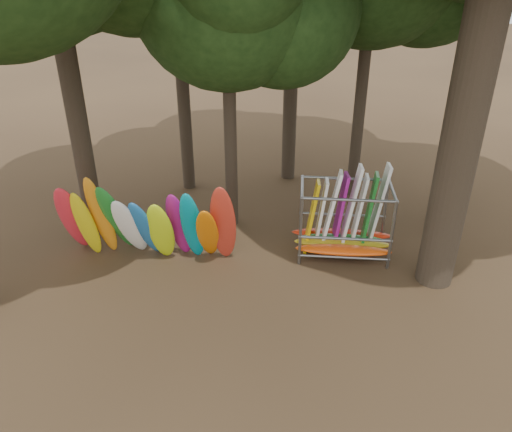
{
  "coord_description": "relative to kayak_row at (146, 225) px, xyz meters",
  "views": [
    {
      "loc": [
        0.85,
        -11.62,
        8.43
      ],
      "look_at": [
        -0.33,
        1.5,
        1.4
      ],
      "focal_mm": 35.0,
      "sensor_mm": 36.0,
      "label": 1
    }
  ],
  "objects": [
    {
      "name": "kayak_row",
      "position": [
        0.0,
        0.0,
        0.0
      ],
      "size": [
        5.44,
        2.09,
        3.07
      ],
      "color": "red",
      "rests_on": "ground"
    },
    {
      "name": "ground",
      "position": [
        3.54,
        -0.87,
        -1.29
      ],
      "size": [
        120.0,
        120.0,
        0.0
      ],
      "primitive_type": "plane",
      "color": "#47331E",
      "rests_on": "ground"
    },
    {
      "name": "lake",
      "position": [
        3.54,
        59.13,
        -1.29
      ],
      "size": [
        160.0,
        160.0,
        0.0
      ],
      "primitive_type": "plane",
      "color": "gray",
      "rests_on": "ground"
    },
    {
      "name": "storage_rack",
      "position": [
        5.88,
        1.06,
        -0.23
      ],
      "size": [
        3.17,
        1.55,
        2.9
      ],
      "color": "slate",
      "rests_on": "ground"
    }
  ]
}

